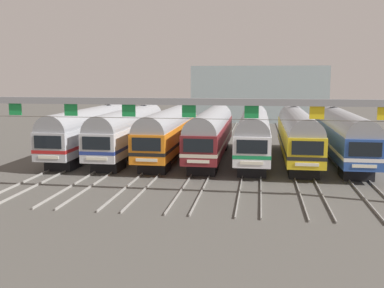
% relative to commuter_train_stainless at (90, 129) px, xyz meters
% --- Properties ---
extents(ground_plane, '(160.00, 160.00, 0.00)m').
position_rel_commuter_train_stainless_xyz_m(ground_plane, '(12.05, 0.00, -2.69)').
color(ground_plane, '#4C4944').
extents(track_bed, '(25.60, 70.00, 0.15)m').
position_rel_commuter_train_stainless_xyz_m(track_bed, '(12.05, 17.00, -2.61)').
color(track_bed, gray).
rests_on(track_bed, ground).
extents(commuter_train_stainless, '(2.88, 18.06, 5.05)m').
position_rel_commuter_train_stainless_xyz_m(commuter_train_stainless, '(0.00, 0.00, 0.00)').
color(commuter_train_stainless, '#B2B5BA').
rests_on(commuter_train_stainless, ground).
extents(commuter_train_silver, '(2.88, 18.06, 5.05)m').
position_rel_commuter_train_stainless_xyz_m(commuter_train_silver, '(4.02, 0.00, 0.00)').
color(commuter_train_silver, silver).
rests_on(commuter_train_silver, ground).
extents(commuter_train_orange, '(2.88, 18.06, 4.77)m').
position_rel_commuter_train_stainless_xyz_m(commuter_train_orange, '(8.03, -0.00, -0.00)').
color(commuter_train_orange, orange).
rests_on(commuter_train_orange, ground).
extents(commuter_train_maroon, '(2.88, 18.06, 4.77)m').
position_rel_commuter_train_stainless_xyz_m(commuter_train_maroon, '(12.05, -0.00, -0.00)').
color(commuter_train_maroon, maroon).
rests_on(commuter_train_maroon, ground).
extents(commuter_train_white, '(2.88, 18.06, 4.77)m').
position_rel_commuter_train_stainless_xyz_m(commuter_train_white, '(16.06, -0.00, -0.00)').
color(commuter_train_white, white).
rests_on(commuter_train_white, ground).
extents(commuter_train_yellow, '(2.88, 18.06, 5.05)m').
position_rel_commuter_train_stainless_xyz_m(commuter_train_yellow, '(20.08, 0.00, 0.00)').
color(commuter_train_yellow, gold).
rests_on(commuter_train_yellow, ground).
extents(commuter_train_blue, '(2.88, 18.06, 5.05)m').
position_rel_commuter_train_stainless_xyz_m(commuter_train_blue, '(24.09, 0.00, 0.00)').
color(commuter_train_blue, '#284C9E').
rests_on(commuter_train_blue, ground).
extents(catenary_gantry, '(29.33, 0.44, 6.97)m').
position_rel_commuter_train_stainless_xyz_m(catenary_gantry, '(12.05, -13.50, 2.74)').
color(catenary_gantry, gray).
rests_on(catenary_gantry, ground).
extents(maintenance_building, '(22.87, 10.00, 9.56)m').
position_rel_commuter_train_stainless_xyz_m(maintenance_building, '(16.37, 38.77, 2.09)').
color(maintenance_building, '#9EB2B7').
rests_on(maintenance_building, ground).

